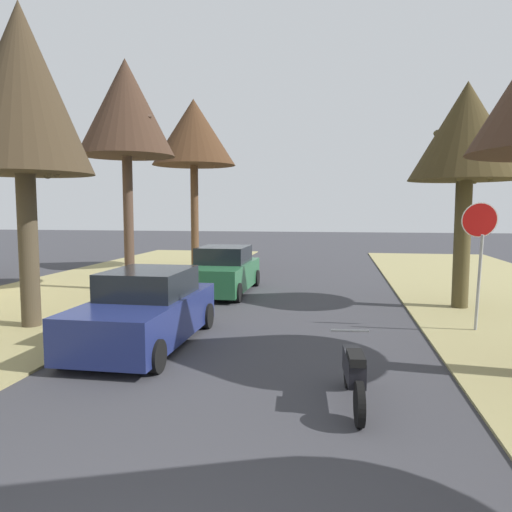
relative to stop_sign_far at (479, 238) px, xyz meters
name	(u,v)px	position (x,y,z in m)	size (l,w,h in m)	color
stop_sign_far	(479,238)	(0.00, 0.00, 0.00)	(0.81, 0.40, 2.96)	#9EA0A5
street_tree_right_mid_b	(466,134)	(0.29, 2.77, 2.74)	(3.12, 3.12, 6.33)	#494024
street_tree_left_mid_a	(22,91)	(-10.48, -1.28, 3.38)	(3.16, 3.16, 7.57)	#483D2C
street_tree_left_mid_b	(126,109)	(-10.31, 4.08, 4.01)	(3.25, 3.25, 7.83)	#4A372A
street_tree_left_far	(194,133)	(-9.82, 10.41, 4.15)	(3.85, 3.85, 7.85)	brown
parked_sedan_navy	(146,311)	(-7.16, -2.25, -1.47)	(1.97, 4.41, 1.57)	navy
parked_sedan_green	(223,272)	(-7.06, 4.37, -1.47)	(1.97, 4.41, 1.57)	#28663D
parked_motorcycle	(354,373)	(-2.95, -4.83, -1.71)	(0.60, 2.05, 0.97)	black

